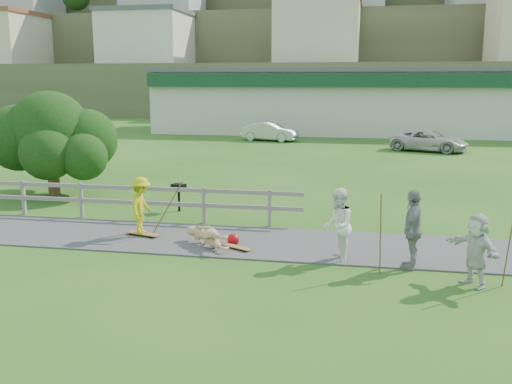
{
  "coord_description": "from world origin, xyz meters",
  "views": [
    {
      "loc": [
        4.66,
        -12.83,
        4.28
      ],
      "look_at": [
        1.83,
        2.0,
        1.28
      ],
      "focal_mm": 40.0,
      "sensor_mm": 36.0,
      "label": 1
    }
  ],
  "objects_px": {
    "skater_fallen": "(207,237)",
    "bbq": "(179,198)",
    "spectator_b": "(413,229)",
    "spectator_a": "(338,226)",
    "spectator_d": "(476,250)",
    "car_silver": "(270,132)",
    "skater_rider": "(142,209)",
    "car_white": "(429,141)",
    "tree": "(52,153)"
  },
  "relations": [
    {
      "from": "spectator_a",
      "to": "spectator_d",
      "type": "relative_size",
      "value": 1.14
    },
    {
      "from": "car_white",
      "to": "bbq",
      "type": "height_order",
      "value": "car_white"
    },
    {
      "from": "skater_rider",
      "to": "bbq",
      "type": "relative_size",
      "value": 1.73
    },
    {
      "from": "spectator_d",
      "to": "car_white",
      "type": "height_order",
      "value": "spectator_d"
    },
    {
      "from": "skater_rider",
      "to": "bbq",
      "type": "xyz_separation_m",
      "value": [
        -0.01,
        3.2,
        -0.33
      ]
    },
    {
      "from": "spectator_b",
      "to": "bbq",
      "type": "distance_m",
      "value": 8.41
    },
    {
      "from": "bbq",
      "to": "car_white",
      "type": "bearing_deg",
      "value": 81.34
    },
    {
      "from": "skater_rider",
      "to": "spectator_b",
      "type": "relative_size",
      "value": 0.85
    },
    {
      "from": "skater_rider",
      "to": "skater_fallen",
      "type": "relative_size",
      "value": 0.97
    },
    {
      "from": "tree",
      "to": "bbq",
      "type": "distance_m",
      "value": 5.84
    },
    {
      "from": "skater_fallen",
      "to": "tree",
      "type": "distance_m",
      "value": 9.42
    },
    {
      "from": "spectator_a",
      "to": "car_white",
      "type": "bearing_deg",
      "value": 167.37
    },
    {
      "from": "spectator_d",
      "to": "car_silver",
      "type": "bearing_deg",
      "value": 165.27
    },
    {
      "from": "tree",
      "to": "bbq",
      "type": "height_order",
      "value": "tree"
    },
    {
      "from": "spectator_b",
      "to": "tree",
      "type": "distance_m",
      "value": 14.02
    },
    {
      "from": "spectator_a",
      "to": "spectator_b",
      "type": "xyz_separation_m",
      "value": [
        1.7,
        -0.17,
        0.03
      ]
    },
    {
      "from": "skater_fallen",
      "to": "spectator_d",
      "type": "bearing_deg",
      "value": -62.45
    },
    {
      "from": "car_silver",
      "to": "bbq",
      "type": "distance_m",
      "value": 22.08
    },
    {
      "from": "skater_fallen",
      "to": "spectator_a",
      "type": "distance_m",
      "value": 3.43
    },
    {
      "from": "car_silver",
      "to": "bbq",
      "type": "relative_size",
      "value": 4.39
    },
    {
      "from": "spectator_d",
      "to": "tree",
      "type": "relative_size",
      "value": 0.33
    },
    {
      "from": "spectator_b",
      "to": "spectator_d",
      "type": "relative_size",
      "value": 1.18
    },
    {
      "from": "spectator_d",
      "to": "bbq",
      "type": "xyz_separation_m",
      "value": [
        -8.29,
        5.44,
        -0.32
      ]
    },
    {
      "from": "spectator_b",
      "to": "spectator_a",
      "type": "bearing_deg",
      "value": -84.17
    },
    {
      "from": "car_silver",
      "to": "car_white",
      "type": "relative_size",
      "value": 0.88
    },
    {
      "from": "car_silver",
      "to": "spectator_a",
      "type": "bearing_deg",
      "value": -154.87
    },
    {
      "from": "spectator_a",
      "to": "car_silver",
      "type": "height_order",
      "value": "spectator_a"
    },
    {
      "from": "spectator_d",
      "to": "bbq",
      "type": "bearing_deg",
      "value": -156.01
    },
    {
      "from": "spectator_b",
      "to": "bbq",
      "type": "height_order",
      "value": "spectator_b"
    },
    {
      "from": "skater_rider",
      "to": "car_silver",
      "type": "distance_m",
      "value": 25.28
    },
    {
      "from": "bbq",
      "to": "spectator_b",
      "type": "bearing_deg",
      "value": -13.0
    },
    {
      "from": "spectator_a",
      "to": "car_silver",
      "type": "bearing_deg",
      "value": -168.8
    },
    {
      "from": "skater_fallen",
      "to": "car_white",
      "type": "distance_m",
      "value": 23.19
    },
    {
      "from": "spectator_b",
      "to": "car_white",
      "type": "distance_m",
      "value": 22.73
    },
    {
      "from": "car_white",
      "to": "tree",
      "type": "relative_size",
      "value": 0.98
    },
    {
      "from": "bbq",
      "to": "spectator_a",
      "type": "bearing_deg",
      "value": -19.44
    },
    {
      "from": "spectator_a",
      "to": "spectator_b",
      "type": "height_order",
      "value": "spectator_b"
    },
    {
      "from": "skater_rider",
      "to": "car_silver",
      "type": "relative_size",
      "value": 0.39
    },
    {
      "from": "skater_rider",
      "to": "car_silver",
      "type": "bearing_deg",
      "value": -1.24
    },
    {
      "from": "spectator_d",
      "to": "car_silver",
      "type": "relative_size",
      "value": 0.39
    },
    {
      "from": "spectator_b",
      "to": "tree",
      "type": "relative_size",
      "value": 0.39
    },
    {
      "from": "spectator_b",
      "to": "car_white",
      "type": "relative_size",
      "value": 0.4
    },
    {
      "from": "skater_fallen",
      "to": "bbq",
      "type": "distance_m",
      "value": 4.34
    },
    {
      "from": "spectator_a",
      "to": "spectator_b",
      "type": "bearing_deg",
      "value": 82.78
    },
    {
      "from": "skater_fallen",
      "to": "spectator_b",
      "type": "xyz_separation_m",
      "value": [
        5.04,
        -0.7,
        0.63
      ]
    },
    {
      "from": "skater_fallen",
      "to": "spectator_d",
      "type": "xyz_separation_m",
      "value": [
        6.25,
        -1.61,
        0.48
      ]
    },
    {
      "from": "spectator_d",
      "to": "car_white",
      "type": "relative_size",
      "value": 0.34
    },
    {
      "from": "skater_rider",
      "to": "spectator_a",
      "type": "bearing_deg",
      "value": -105.0
    },
    {
      "from": "spectator_a",
      "to": "spectator_d",
      "type": "distance_m",
      "value": 3.11
    },
    {
      "from": "spectator_a",
      "to": "bbq",
      "type": "xyz_separation_m",
      "value": [
        -5.37,
        4.36,
        -0.43
      ]
    }
  ]
}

